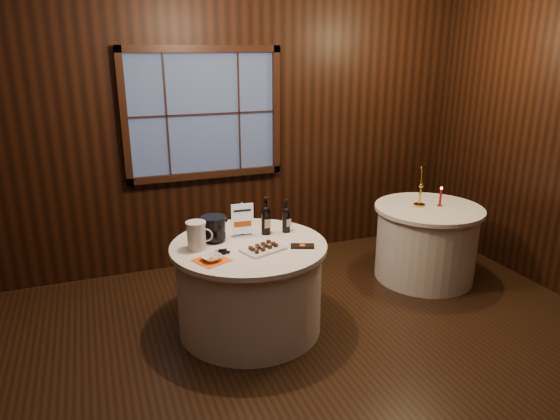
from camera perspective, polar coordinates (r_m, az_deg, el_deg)
name	(u,v)px	position (r m, az deg, el deg)	size (l,w,h in m)	color
ground	(295,399)	(3.65, 1.74, -20.77)	(6.00, 6.00, 0.00)	black
back_wall	(204,124)	(5.28, -8.72, 9.68)	(6.00, 0.10, 3.00)	black
main_table	(250,286)	(4.24, -3.50, -8.68)	(1.28, 1.28, 0.77)	white
side_table	(426,242)	(5.36, 16.32, -3.55)	(1.08, 1.08, 0.77)	white
sign_stand	(243,225)	(4.21, -4.31, -1.71)	(0.19, 0.10, 0.30)	silver
port_bottle_left	(266,218)	(4.24, -1.63, -0.94)	(0.08, 0.08, 0.33)	black
port_bottle_right	(286,218)	(4.29, 0.71, -0.93)	(0.07, 0.08, 0.29)	black
ice_bucket	(214,228)	(4.13, -7.58, -2.09)	(0.21, 0.21, 0.21)	black
chocolate_plate	(263,248)	(3.94, -1.94, -4.39)	(0.38, 0.31, 0.05)	white
chocolate_box	(302,246)	(4.01, 2.58, -4.14)	(0.19, 0.09, 0.02)	black
grape_bunch	(223,251)	(3.90, -6.56, -4.69)	(0.16, 0.08, 0.04)	black
glass_pitcher	(197,235)	(3.98, -9.51, -2.89)	(0.21, 0.16, 0.23)	silver
orange_napkin	(212,260)	(3.79, -7.82, -5.72)	(0.23, 0.23, 0.00)	#EA5613
cracker_bowl	(212,258)	(3.78, -7.83, -5.43)	(0.15, 0.15, 0.04)	white
brass_candlestick	(420,192)	(5.19, 15.75, 2.03)	(0.12, 0.12, 0.42)	gold
red_candle	(440,199)	(5.25, 17.86, 1.23)	(0.06, 0.06, 0.20)	gold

